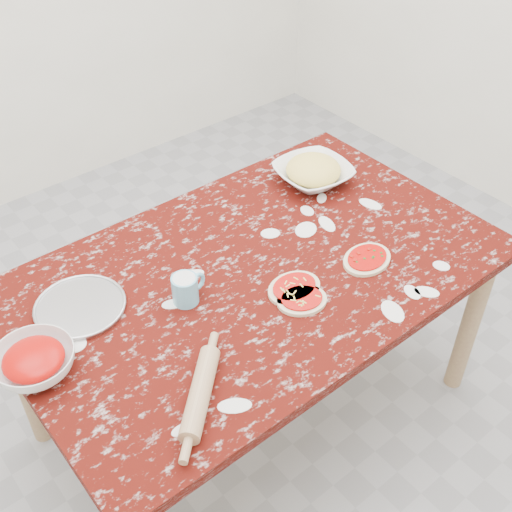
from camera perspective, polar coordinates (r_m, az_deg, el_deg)
The scene contains 10 objects.
ground at distance 2.64m, azimuth -0.00°, elevation -13.38°, with size 4.00×4.00×0.00m, color gray.
worktable at distance 2.13m, azimuth -0.00°, elevation -2.72°, with size 1.60×1.00×0.75m.
pizza_tray at distance 2.01m, azimuth -15.50°, elevation -4.44°, with size 0.27×0.27×0.01m, color #B2B2B7.
sauce_bowl at distance 1.85m, azimuth -19.25°, elevation -9.02°, with size 0.22×0.22×0.07m, color white.
cheese_bowl at distance 2.47m, azimuth 5.15°, elevation 7.32°, with size 0.28×0.28×0.07m, color white.
flour_mug at distance 1.94m, azimuth -6.31°, elevation -2.93°, with size 0.12×0.08×0.09m.
pizza_left at distance 2.00m, azimuth 3.44°, elevation -2.91°, with size 0.18×0.14×0.02m.
pizza_mid at distance 1.96m, azimuth 4.13°, elevation -3.95°, with size 0.19×0.18×0.02m.
pizza_right at distance 2.13m, azimuth 9.93°, elevation -0.27°, with size 0.20×0.16×0.02m.
rolling_pin at distance 1.70m, azimuth -5.03°, elevation -12.13°, with size 0.06×0.06×0.28m, color tan.
Camera 1 is at (-0.99, -1.21, 2.12)m, focal length 44.55 mm.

